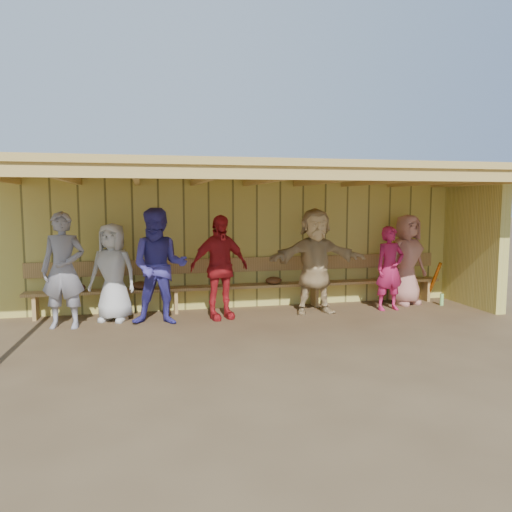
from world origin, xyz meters
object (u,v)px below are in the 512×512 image
(player_b, at_px, (113,272))
(player_g, at_px, (390,268))
(player_c, at_px, (159,267))
(player_f, at_px, (315,261))
(player_d, at_px, (219,267))
(player_h, at_px, (407,260))
(bench, at_px, (247,280))
(player_a, at_px, (63,270))

(player_b, bearing_deg, player_g, 18.82)
(player_c, relative_size, player_f, 1.01)
(player_f, bearing_deg, player_d, -176.47)
(player_f, relative_size, player_g, 1.22)
(player_d, bearing_deg, player_h, -9.89)
(player_c, xyz_separation_m, bench, (1.59, 0.83, -0.40))
(player_g, distance_m, player_h, 0.68)
(player_c, relative_size, bench, 0.24)
(player_g, distance_m, bench, 2.59)
(player_b, distance_m, bench, 2.38)
(player_a, height_order, player_c, player_c)
(player_a, distance_m, player_g, 5.53)
(player_h, relative_size, bench, 0.22)
(player_d, xyz_separation_m, player_g, (3.09, -0.01, -0.11))
(player_g, bearing_deg, player_d, 175.35)
(player_d, xyz_separation_m, player_h, (3.64, 0.37, -0.01))
(player_d, distance_m, player_f, 1.70)
(player_f, bearing_deg, bench, 151.95)
(player_a, relative_size, player_c, 0.97)
(player_b, height_order, player_g, player_b)
(player_c, xyz_separation_m, player_g, (4.08, 0.15, -0.17))
(player_a, xyz_separation_m, bench, (3.04, 0.75, -0.38))
(player_h, bearing_deg, player_d, 167.57)
(player_g, height_order, bench, player_g)
(player_a, xyz_separation_m, player_b, (0.71, 0.31, -0.10))
(player_a, height_order, player_f, player_f)
(bench, bearing_deg, player_f, -30.26)
(player_g, bearing_deg, player_c, 177.58)
(player_d, bearing_deg, player_b, 156.37)
(player_c, xyz_separation_m, player_f, (2.68, 0.19, -0.01))
(player_b, height_order, bench, player_b)
(player_a, bearing_deg, player_b, 33.60)
(player_c, distance_m, player_h, 4.66)
(player_a, bearing_deg, player_f, 11.46)
(player_f, xyz_separation_m, bench, (-1.09, 0.64, -0.39))
(player_b, relative_size, player_d, 0.93)
(player_c, height_order, bench, player_c)
(player_f, height_order, player_g, player_f)
(player_c, bearing_deg, player_b, 161.26)
(player_b, bearing_deg, bench, 32.40)
(player_d, distance_m, bench, 0.97)
(player_a, xyz_separation_m, player_d, (2.43, 0.07, -0.04))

